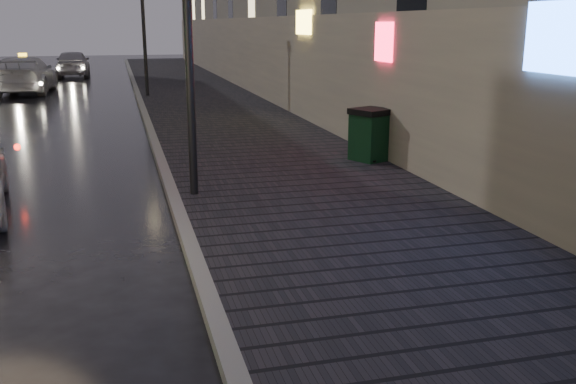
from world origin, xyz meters
The scene contains 6 objects.
sidewalk centered at (3.90, 21.00, 0.07)m, with size 4.60×58.00×0.15m, color black.
curb centered at (1.50, 21.00, 0.07)m, with size 0.20×58.00×0.15m, color slate.
lamp_far centered at (1.85, 22.00, 3.49)m, with size 0.36×0.36×5.28m.
trash_bin centered at (5.80, 7.84, 0.71)m, with size 0.95×0.95×1.10m.
taxi_mid centered at (-3.20, 25.73, 0.79)m, with size 2.21×5.43×1.58m, color silver.
car_far centered at (-1.68, 34.44, 0.75)m, with size 1.78×4.42×1.50m, color #AAA9B2.
Camera 1 is at (0.69, -4.66, 2.98)m, focal length 40.00 mm.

